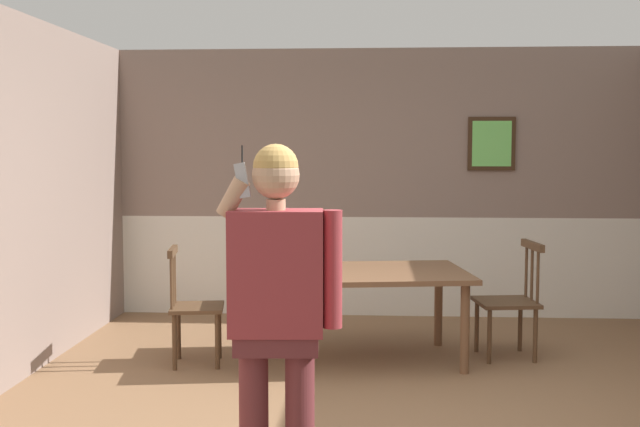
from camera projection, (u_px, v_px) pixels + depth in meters
The scene contains 6 objects.
ground_plane at pixel (384, 426), 4.85m from camera, with size 7.15×7.15×0.00m, color #846042.
room_back_partition at pixel (380, 188), 7.98m from camera, with size 5.35×0.17×2.67m.
dining_table at pixel (354, 280), 6.28m from camera, with size 1.90×1.30×0.72m.
chair_near_window at pixel (192, 306), 6.19m from camera, with size 0.46×0.46×0.92m.
chair_by_doorway at pixel (510, 300), 6.40m from camera, with size 0.52×0.52×0.94m.
person_figure at pixel (278, 297), 3.71m from camera, with size 0.59×0.27×1.71m.
Camera 1 is at (-0.09, -4.74, 1.70)m, focal length 44.59 mm.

